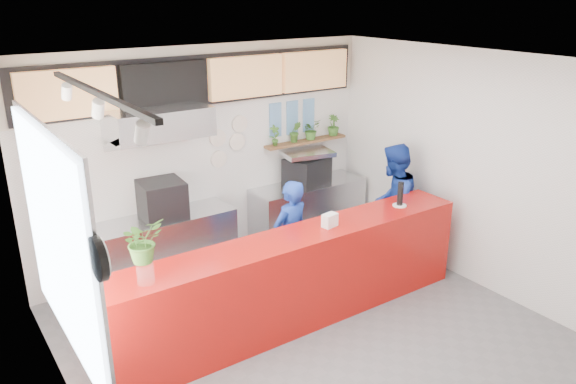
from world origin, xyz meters
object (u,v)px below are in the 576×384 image
staff_center (290,238)px  pepper_mill (400,194)px  panini_oven (162,199)px  espresso_machine (307,171)px  service_counter (296,280)px  staff_right (392,204)px

staff_center → pepper_mill: staff_center is taller
panini_oven → espresso_machine: size_ratio=0.82×
service_counter → staff_center: staff_center is taller
panini_oven → pepper_mill: bearing=-32.5°
espresso_machine → staff_center: size_ratio=0.44×
espresso_machine → staff_right: staff_right is taller
service_counter → pepper_mill: size_ratio=15.14×
service_counter → staff_right: (2.03, 0.55, 0.30)m
staff_right → pepper_mill: staff_right is taller
service_counter → staff_center: size_ratio=3.01×
staff_right → espresso_machine: bearing=-91.4°
service_counter → espresso_machine: size_ratio=6.90×
staff_center → pepper_mill: (1.24, -0.62, 0.52)m
panini_oven → pepper_mill: (2.41, -1.80, 0.12)m
panini_oven → service_counter: bearing=-61.2°
espresso_machine → pepper_mill: (0.12, -1.80, 0.15)m
service_counter → panini_oven: bearing=114.4°
service_counter → staff_center: bearing=60.1°
panini_oven → staff_right: size_ratio=0.31×
espresso_machine → staff_right: size_ratio=0.38×
service_counter → staff_right: size_ratio=2.64×
staff_center → espresso_machine: bearing=-143.7°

